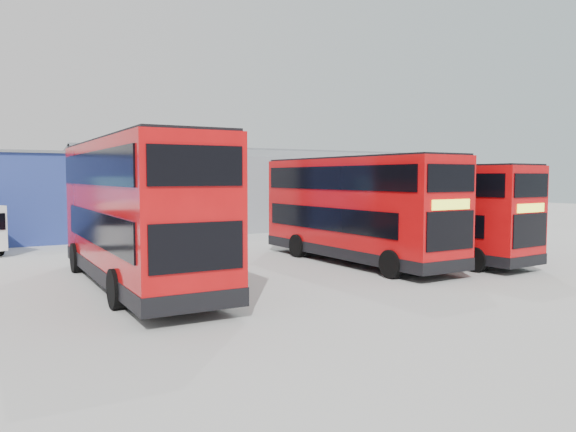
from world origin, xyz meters
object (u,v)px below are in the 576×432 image
at_px(maintenance_shed, 275,191).
at_px(double_decker_right, 429,213).
at_px(double_decker_left, 136,214).
at_px(double_decker_centre, 355,210).
at_px(single_decker_blue, 418,219).

height_order(maintenance_shed, double_decker_right, maintenance_shed).
height_order(double_decker_left, double_decker_centre, double_decker_left).
relative_size(double_decker_centre, double_decker_right, 1.07).
bearing_deg(double_decker_right, maintenance_shed, 76.93).
bearing_deg(single_decker_blue, double_decker_right, 48.54).
bearing_deg(double_decker_left, single_decker_blue, -163.89).
relative_size(maintenance_shed, double_decker_right, 3.03).
height_order(double_decker_centre, double_decker_right, double_decker_centre).
distance_m(double_decker_left, single_decker_blue, 17.71).
relative_size(double_decker_right, single_decker_blue, 1.01).
bearing_deg(double_decker_left, double_decker_centre, -175.61).
xyz_separation_m(maintenance_shed, double_decker_left, (-16.37, -19.74, -0.15)).
relative_size(maintenance_shed, double_decker_left, 2.60).
height_order(maintenance_shed, double_decker_centre, maintenance_shed).
bearing_deg(single_decker_blue, maintenance_shed, -89.22).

